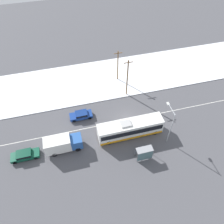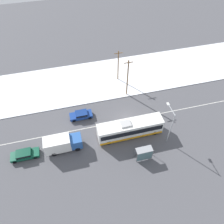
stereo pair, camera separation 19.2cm
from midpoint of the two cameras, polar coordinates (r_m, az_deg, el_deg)
The scene contains 12 objects.
ground_plane at distance 42.01m, azimuth 3.86°, elevation -2.09°, with size 120.00×120.00×0.00m, color #4C4C51.
snow_lot at distance 50.62m, azimuth -0.45°, elevation 8.99°, with size 80.00×13.55×0.12m.
lane_marking_center at distance 42.01m, azimuth 3.86°, elevation -2.09°, with size 60.00×0.12×0.00m.
city_bus at distance 38.67m, azimuth 4.62°, elevation -4.33°, with size 11.57×2.57×3.47m.
box_truck at distance 37.77m, azimuth -12.95°, elevation -8.04°, with size 6.22×2.30×3.01m.
sedan_car at distance 42.19m, azimuth -8.20°, elevation -0.75°, with size 4.30×1.80×1.34m.
parked_car_near_truck at distance 39.56m, azimuth -21.97°, elevation -10.33°, with size 4.63×1.80×1.32m.
pedestrian_at_stop at distance 37.33m, azimuth 7.55°, elevation -9.70°, with size 0.57×0.25×1.58m.
bus_shelter at distance 36.24m, azimuth 8.41°, elevation -10.57°, with size 2.70×1.20×2.40m.
streetlamp at distance 36.84m, azimuth 14.85°, elevation -2.63°, with size 0.36×2.96×7.30m.
utility_pole_roadside at distance 43.74m, azimuth 3.90°, elevation 8.92°, with size 1.80×0.24×8.66m.
utility_pole_snowlot at distance 47.85m, azimuth 1.40°, elevation 12.11°, with size 1.80×0.24×7.40m.
Camera 1 is at (-9.42, -24.71, 32.65)m, focal length 35.00 mm.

